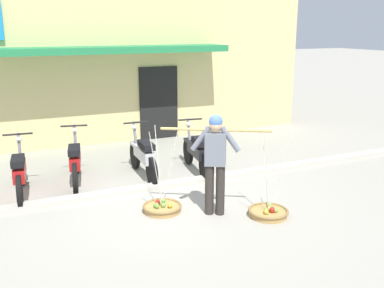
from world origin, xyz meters
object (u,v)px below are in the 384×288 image
(fruit_vendor, at_px, (215,158))
(motorcycle_end_of_row, at_px, (196,152))
(motorcycle_second_in_row, at_px, (75,161))
(motorcycle_nearest_shop, at_px, (20,173))
(motorcycle_third_in_row, at_px, (143,156))
(fruit_basket_right_side, at_px, (268,212))
(fruit_basket_left_side, at_px, (162,207))

(fruit_vendor, height_order, motorcycle_end_of_row, fruit_vendor)
(motorcycle_second_in_row, xyz_separation_m, motorcycle_end_of_row, (2.48, -0.41, 0.00))
(fruit_vendor, height_order, motorcycle_nearest_shop, fruit_vendor)
(motorcycle_third_in_row, bearing_deg, fruit_vendor, -77.89)
(motorcycle_nearest_shop, bearing_deg, fruit_vendor, -37.28)
(fruit_vendor, relative_size, motorcycle_second_in_row, 0.94)
(fruit_vendor, distance_m, motorcycle_third_in_row, 2.40)
(fruit_vendor, distance_m, fruit_basket_right_side, 1.27)
(motorcycle_nearest_shop, distance_m, motorcycle_third_in_row, 2.40)
(fruit_basket_left_side, distance_m, motorcycle_nearest_shop, 2.78)
(motorcycle_nearest_shop, xyz_separation_m, motorcycle_end_of_row, (3.54, -0.10, 0.00))
(motorcycle_third_in_row, xyz_separation_m, motorcycle_end_of_row, (1.13, -0.19, 0.00))
(fruit_basket_right_side, height_order, motorcycle_second_in_row, fruit_basket_right_side)
(motorcycle_third_in_row, bearing_deg, motorcycle_end_of_row, -9.39)
(fruit_vendor, distance_m, motorcycle_end_of_row, 2.26)
(fruit_basket_right_side, xyz_separation_m, motorcycle_nearest_shop, (-3.66, 2.66, 0.38))
(fruit_basket_right_side, bearing_deg, motorcycle_nearest_shop, 144.00)
(fruit_basket_left_side, bearing_deg, motorcycle_third_in_row, 81.46)
(fruit_vendor, bearing_deg, fruit_basket_right_side, -30.77)
(fruit_basket_left_side, bearing_deg, fruit_basket_right_side, -30.68)
(motorcycle_third_in_row, distance_m, motorcycle_end_of_row, 1.15)
(motorcycle_nearest_shop, bearing_deg, motorcycle_second_in_row, 16.53)
(fruit_basket_left_side, distance_m, motorcycle_second_in_row, 2.35)
(fruit_vendor, relative_size, fruit_basket_right_side, 1.17)
(fruit_basket_left_side, distance_m, motorcycle_end_of_row, 2.21)
(fruit_vendor, relative_size, motorcycle_nearest_shop, 0.93)
(motorcycle_second_in_row, relative_size, motorcycle_end_of_row, 0.99)
(motorcycle_end_of_row, bearing_deg, motorcycle_third_in_row, 170.61)
(motorcycle_nearest_shop, height_order, motorcycle_end_of_row, same)
(fruit_vendor, xyz_separation_m, motorcycle_end_of_row, (0.64, 2.11, -0.53))
(fruit_basket_right_side, bearing_deg, motorcycle_second_in_row, 131.19)
(motorcycle_third_in_row, bearing_deg, fruit_basket_right_side, -65.38)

